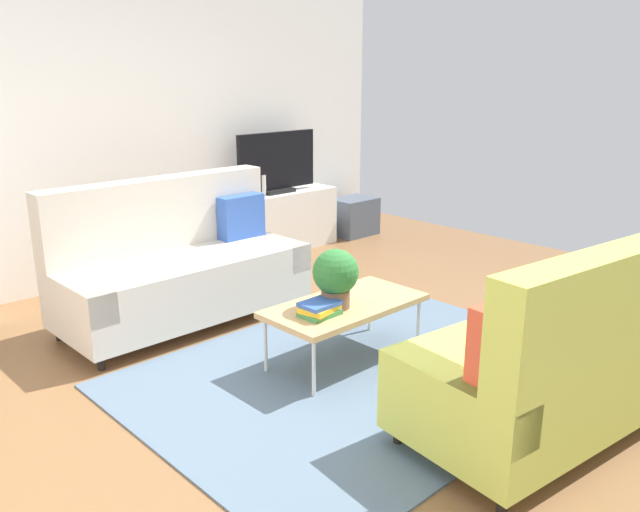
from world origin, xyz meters
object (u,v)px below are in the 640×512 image
(tv_console, at_px, (277,221))
(storage_trunk, at_px, (353,216))
(potted_plant, at_px, (336,276))
(vase_0, at_px, (229,191))
(couch_beige, at_px, (180,266))
(coffee_table, at_px, (345,307))
(tv, at_px, (277,163))
(vase_1, at_px, (243,189))
(couch_green, at_px, (569,353))
(bottle_0, at_px, (263,185))
(table_book_0, at_px, (320,313))

(tv_console, distance_m, storage_trunk, 1.11)
(potted_plant, relative_size, vase_0, 2.33)
(couch_beige, relative_size, storage_trunk, 3.66)
(coffee_table, xyz_separation_m, tv, (1.46, 2.45, 0.56))
(tv, bearing_deg, vase_1, 170.09)
(coffee_table, relative_size, vase_0, 6.56)
(couch_beige, bearing_deg, vase_1, -142.95)
(coffee_table, bearing_deg, couch_beige, 105.24)
(storage_trunk, bearing_deg, tv_console, 174.81)
(couch_green, distance_m, tv, 4.08)
(couch_green, bearing_deg, couch_beige, 109.99)
(vase_1, bearing_deg, bottle_0, -24.37)
(couch_beige, relative_size, bottle_0, 8.95)
(couch_beige, height_order, bottle_0, couch_beige)
(couch_beige, xyz_separation_m, bottle_0, (1.65, 1.01, 0.31))
(couch_green, xyz_separation_m, coffee_table, (-0.27, 1.42, -0.05))
(tv, distance_m, potted_plant, 2.94)
(couch_beige, relative_size, tv_console, 1.36)
(vase_0, relative_size, vase_1, 1.07)
(coffee_table, xyz_separation_m, vase_0, (0.88, 2.52, 0.33))
(tv, relative_size, bottle_0, 4.70)
(tv, height_order, vase_0, tv)
(tv, distance_m, vase_1, 0.47)
(vase_0, bearing_deg, couch_green, -98.75)
(coffee_table, height_order, bottle_0, bottle_0)
(storage_trunk, bearing_deg, couch_green, -121.09)
(tv, bearing_deg, coffee_table, -120.77)
(storage_trunk, xyz_separation_m, vase_1, (-1.50, 0.15, 0.50))
(tv_console, distance_m, potted_plant, 2.96)
(table_book_0, bearing_deg, coffee_table, 9.75)
(tv, bearing_deg, couch_green, -107.04)
(storage_trunk, relative_size, vase_0, 3.10)
(potted_plant, xyz_separation_m, table_book_0, (-0.17, -0.03, -0.20))
(couch_green, relative_size, coffee_table, 1.81)
(coffee_table, relative_size, bottle_0, 5.17)
(table_book_0, bearing_deg, potted_plant, 11.22)
(couch_green, distance_m, table_book_0, 1.48)
(potted_plant, relative_size, bottle_0, 1.84)
(vase_0, xyz_separation_m, vase_1, (0.18, 0.00, -0.01))
(storage_trunk, distance_m, potted_plant, 3.60)
(storage_trunk, distance_m, vase_1, 1.59)
(tv_console, relative_size, bottle_0, 6.58)
(couch_beige, height_order, storage_trunk, couch_beige)
(couch_green, bearing_deg, vase_0, 88.13)
(couch_green, distance_m, tv_console, 4.07)
(tv, height_order, vase_1, tv)
(couch_beige, distance_m, storage_trunk, 3.11)
(couch_beige, height_order, tv, tv)
(tv_console, xyz_separation_m, potted_plant, (-1.57, -2.49, 0.32))
(tv_console, relative_size, vase_1, 8.93)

